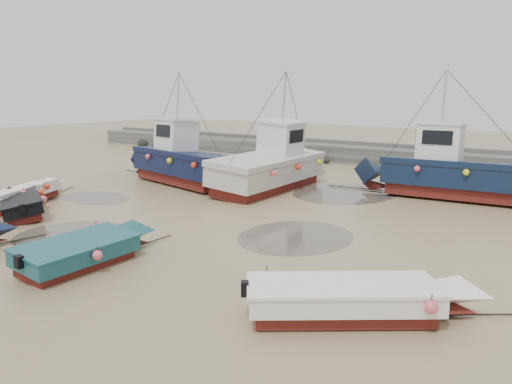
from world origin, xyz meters
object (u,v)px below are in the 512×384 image
at_px(dinghy_4, 22,201).
at_px(cabin_boat_0, 177,160).
at_px(cabin_boat_2, 444,171).
at_px(person, 232,195).
at_px(dinghy_3, 359,296).
at_px(dinghy_2, 87,247).
at_px(cabin_boat_1, 273,164).
at_px(dinghy_0, 25,193).

bearing_deg(dinghy_4, cabin_boat_0, 25.44).
relative_size(cabin_boat_2, person, 5.46).
distance_m(dinghy_4, cabin_boat_2, 19.62).
bearing_deg(dinghy_3, dinghy_4, -129.97).
relative_size(dinghy_4, person, 3.10).
height_order(dinghy_2, dinghy_4, same).
bearing_deg(cabin_boat_2, dinghy_4, 129.78).
height_order(dinghy_2, cabin_boat_0, cabin_boat_0).
bearing_deg(dinghy_3, dinghy_2, -116.96).
distance_m(dinghy_2, cabin_boat_1, 13.66).
height_order(dinghy_4, cabin_boat_0, cabin_boat_0).
relative_size(cabin_boat_0, cabin_boat_2, 1.02).
relative_size(cabin_boat_1, person, 5.89).
xyz_separation_m(dinghy_3, cabin_boat_1, (-10.42, 12.08, 0.78)).
bearing_deg(dinghy_4, cabin_boat_1, -0.14).
xyz_separation_m(dinghy_2, cabin_boat_1, (-2.17, 13.46, 0.76)).
bearing_deg(cabin_boat_2, cabin_boat_1, 103.52).
relative_size(cabin_boat_0, person, 5.56).
relative_size(dinghy_2, dinghy_4, 1.01).
distance_m(dinghy_0, dinghy_3, 17.84).
height_order(dinghy_0, dinghy_4, same).
height_order(dinghy_0, dinghy_2, same).
xyz_separation_m(dinghy_4, cabin_boat_2, (13.80, 13.93, 0.79)).
bearing_deg(person, dinghy_3, 114.26).
distance_m(dinghy_4, person, 9.70).
bearing_deg(dinghy_2, cabin_boat_2, 68.60).
xyz_separation_m(dinghy_4, person, (4.90, 8.35, -0.54)).
distance_m(cabin_boat_0, person, 4.98).
relative_size(dinghy_2, cabin_boat_1, 0.53).
relative_size(dinghy_3, cabin_boat_2, 0.58).
relative_size(dinghy_3, cabin_boat_0, 0.57).
distance_m(dinghy_0, cabin_boat_0, 8.38).
bearing_deg(dinghy_0, dinghy_4, -58.32).
bearing_deg(cabin_boat_0, dinghy_0, 179.12).
relative_size(cabin_boat_1, cabin_boat_2, 1.08).
relative_size(cabin_boat_0, cabin_boat_1, 0.94).
height_order(dinghy_2, cabin_boat_2, cabin_boat_2).
distance_m(dinghy_4, cabin_boat_0, 9.29).
height_order(cabin_boat_2, person, cabin_boat_2).
height_order(dinghy_4, cabin_boat_1, cabin_boat_1).
relative_size(dinghy_3, person, 3.16).
height_order(dinghy_2, person, dinghy_2).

